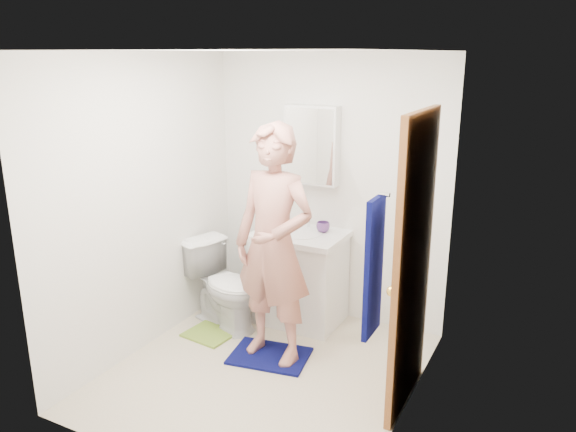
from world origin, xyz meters
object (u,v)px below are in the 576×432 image
at_px(soap_dispenser, 267,221).
at_px(toothbrush_cup, 323,227).
at_px(man, 274,245).
at_px(toilet, 225,285).
at_px(towel, 374,268).
at_px(medicine_cabinet, 312,145).
at_px(vanity_cabinet, 300,280).

height_order(soap_dispenser, toothbrush_cup, soap_dispenser).
bearing_deg(man, toilet, 161.75).
bearing_deg(towel, toilet, 147.73).
height_order(towel, toothbrush_cup, towel).
height_order(medicine_cabinet, toilet, medicine_cabinet).
relative_size(toilet, man, 0.41).
bearing_deg(toilet, soap_dispenser, -19.93).
xyz_separation_m(towel, toilet, (-1.74, 1.10, -0.87)).
bearing_deg(towel, toothbrush_cup, 122.23).
height_order(towel, man, man).
bearing_deg(medicine_cabinet, towel, -55.39).
distance_m(vanity_cabinet, towel, 2.08).
xyz_separation_m(soap_dispenser, man, (0.42, -0.63, 0.03)).
bearing_deg(man, medicine_cabinet, 103.42).
bearing_deg(toilet, vanity_cabinet, -36.54).
relative_size(towel, soap_dispenser, 4.57).
relative_size(toilet, toothbrush_cup, 6.50).
distance_m(toilet, soap_dispenser, 0.69).
xyz_separation_m(vanity_cabinet, medicine_cabinet, (0.00, 0.22, 1.20)).
relative_size(vanity_cabinet, toilet, 1.04).
relative_size(vanity_cabinet, medicine_cabinet, 1.14).
relative_size(vanity_cabinet, toothbrush_cup, 6.75).
xyz_separation_m(medicine_cabinet, soap_dispenser, (-0.30, -0.29, -0.66)).
height_order(towel, soap_dispenser, towel).
bearing_deg(soap_dispenser, toilet, -128.69).
bearing_deg(toilet, toothbrush_cup, -37.14).
xyz_separation_m(toilet, man, (0.68, -0.31, 0.58)).
height_order(medicine_cabinet, towel, medicine_cabinet).
xyz_separation_m(vanity_cabinet, man, (0.12, -0.69, 0.56)).
xyz_separation_m(toothbrush_cup, man, (-0.06, -0.80, 0.07)).
bearing_deg(man, towel, -30.51).
xyz_separation_m(towel, soap_dispenser, (-1.48, 1.42, -0.31)).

